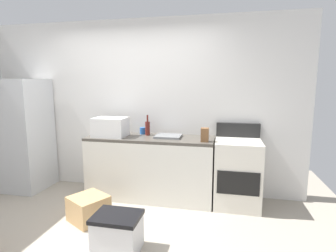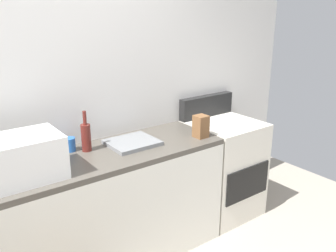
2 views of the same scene
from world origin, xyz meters
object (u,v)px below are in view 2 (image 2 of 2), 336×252
microwave (22,158)px  coffee_mug (70,144)px  stove_oven (223,166)px  knife_block (201,126)px  wine_bottle (86,136)px

microwave → coffee_mug: 0.48m
stove_oven → knife_block: size_ratio=6.11×
microwave → stove_oven: bearing=2.4°
microwave → knife_block: (1.35, -0.08, -0.05)m
stove_oven → wine_bottle: size_ratio=3.67×
stove_oven → coffee_mug: size_ratio=11.00×
coffee_mug → knife_block: size_ratio=0.56×
wine_bottle → knife_block: bearing=-17.8°
stove_oven → microwave: microwave is taller
stove_oven → microwave: size_ratio=2.39×
wine_bottle → stove_oven: bearing=-5.1°
wine_bottle → microwave: bearing=-159.0°
wine_bottle → knife_block: size_ratio=1.67×
microwave → coffee_mug: (0.40, 0.26, -0.09)m
stove_oven → coffee_mug: (-1.39, 0.18, 0.48)m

